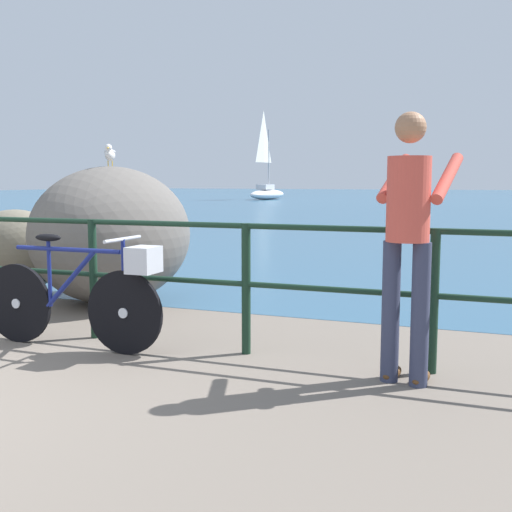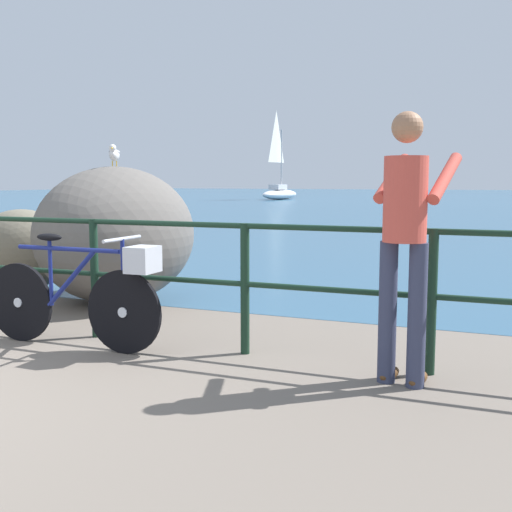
{
  "view_description": "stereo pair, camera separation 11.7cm",
  "coord_description": "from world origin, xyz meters",
  "views": [
    {
      "loc": [
        3.88,
        -2.45,
        1.35
      ],
      "look_at": [
        2.03,
        2.4,
        0.72
      ],
      "focal_mm": 44.15,
      "sensor_mm": 36.0,
      "label": 1
    },
    {
      "loc": [
        3.99,
        -2.4,
        1.35
      ],
      "look_at": [
        2.03,
        2.4,
        0.72
      ],
      "focal_mm": 44.15,
      "sensor_mm": 36.0,
      "label": 2
    }
  ],
  "objects": [
    {
      "name": "breakwater_boulder_main",
      "position": [
        -0.06,
        3.42,
        0.75
      ],
      "size": [
        1.67,
        1.91,
        1.5
      ],
      "color": "#605B56",
      "rests_on": "ground"
    },
    {
      "name": "sailboat",
      "position": [
        -11.4,
        39.7,
        0.71
      ],
      "size": [
        1.95,
        4.55,
        6.16
      ],
      "rotation": [
        0.0,
        0.0,
        1.42
      ],
      "color": "white",
      "rests_on": "sea_surface"
    },
    {
      "name": "seagull",
      "position": [
        -0.07,
        3.44,
        1.64
      ],
      "size": [
        0.23,
        0.33,
        0.23
      ],
      "rotation": [
        0.0,
        0.0,
        5.19
      ],
      "color": "gold",
      "rests_on": "breakwater_boulder_main"
    },
    {
      "name": "ground_plane",
      "position": [
        0.0,
        20.0,
        -0.05
      ],
      "size": [
        120.0,
        120.0,
        0.1
      ],
      "primitive_type": "cube",
      "color": "#6B6056"
    },
    {
      "name": "person_at_railing",
      "position": [
        3.36,
        1.72,
        0.99
      ],
      "size": [
        0.53,
        0.67,
        1.78
      ],
      "rotation": [
        0.0,
        0.0,
        1.38
      ],
      "color": "#333851",
      "rests_on": "ground_plane"
    },
    {
      "name": "sea_surface",
      "position": [
        0.0,
        48.37,
        0.0
      ],
      "size": [
        120.0,
        90.0,
        0.01
      ],
      "primitive_type": "cube",
      "color": "#2D5675",
      "rests_on": "ground_plane"
    },
    {
      "name": "bicycle",
      "position": [
        0.86,
        1.65,
        0.46
      ],
      "size": [
        1.7,
        0.48,
        0.92
      ],
      "rotation": [
        0.0,
        0.0,
        -0.01
      ],
      "color": "black",
      "rests_on": "ground_plane"
    },
    {
      "name": "promenade_railing",
      "position": [
        -0.0,
        2.0,
        0.64
      ],
      "size": [
        9.88,
        0.07,
        1.02
      ],
      "color": "black",
      "rests_on": "ground_plane"
    },
    {
      "name": "breakwater_boulder_left",
      "position": [
        -1.61,
        3.66,
        0.5
      ],
      "size": [
        1.36,
        0.94,
        0.99
      ],
      "color": "#6F6857",
      "rests_on": "ground"
    }
  ]
}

